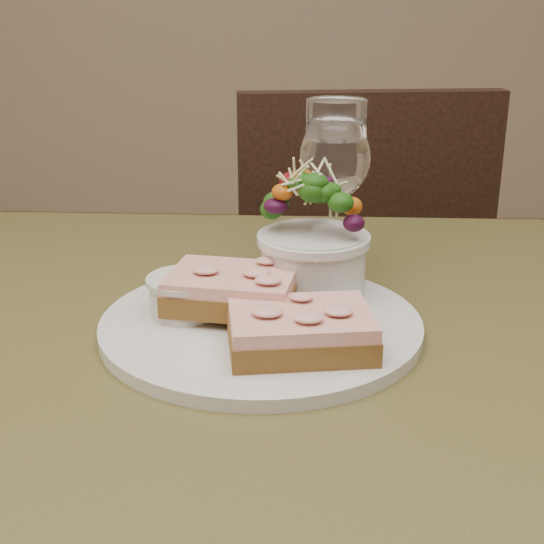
{
  "coord_description": "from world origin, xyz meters",
  "views": [
    {
      "loc": [
        0.05,
        -0.62,
        1.04
      ],
      "look_at": [
        0.01,
        0.01,
        0.81
      ],
      "focal_mm": 50.0,
      "sensor_mm": 36.0,
      "label": 1
    }
  ],
  "objects_px": {
    "cafe_table": "(256,436)",
    "chair_far": "(342,385)",
    "sandwich_front": "(301,330)",
    "sandwich_back": "(232,289)",
    "dinner_plate": "(261,325)",
    "wine_glass": "(335,162)",
    "ramekin": "(186,293)",
    "salad_bowl": "(314,236)"
  },
  "relations": [
    {
      "from": "ramekin",
      "to": "dinner_plate",
      "type": "bearing_deg",
      "value": -8.25
    },
    {
      "from": "dinner_plate",
      "to": "wine_glass",
      "type": "relative_size",
      "value": 1.69
    },
    {
      "from": "chair_far",
      "to": "sandwich_front",
      "type": "bearing_deg",
      "value": 76.68
    },
    {
      "from": "sandwich_front",
      "to": "ramekin",
      "type": "xyz_separation_m",
      "value": [
        -0.11,
        0.07,
        0.0
      ]
    },
    {
      "from": "cafe_table",
      "to": "sandwich_back",
      "type": "height_order",
      "value": "sandwich_back"
    },
    {
      "from": "dinner_plate",
      "to": "sandwich_front",
      "type": "distance_m",
      "value": 0.07
    },
    {
      "from": "sandwich_front",
      "to": "wine_glass",
      "type": "distance_m",
      "value": 0.24
    },
    {
      "from": "cafe_table",
      "to": "chair_far",
      "type": "bearing_deg",
      "value": 80.97
    },
    {
      "from": "dinner_plate",
      "to": "salad_bowl",
      "type": "relative_size",
      "value": 2.32
    },
    {
      "from": "cafe_table",
      "to": "chair_far",
      "type": "xyz_separation_m",
      "value": [
        0.12,
        0.75,
        -0.36
      ]
    },
    {
      "from": "sandwich_front",
      "to": "sandwich_back",
      "type": "distance_m",
      "value": 0.1
    },
    {
      "from": "dinner_plate",
      "to": "sandwich_front",
      "type": "bearing_deg",
      "value": -57.5
    },
    {
      "from": "dinner_plate",
      "to": "salad_bowl",
      "type": "distance_m",
      "value": 0.11
    },
    {
      "from": "sandwich_back",
      "to": "wine_glass",
      "type": "xyz_separation_m",
      "value": [
        0.1,
        0.15,
        0.09
      ]
    },
    {
      "from": "chair_far",
      "to": "salad_bowl",
      "type": "height_order",
      "value": "chair_far"
    },
    {
      "from": "sandwich_back",
      "to": "salad_bowl",
      "type": "distance_m",
      "value": 0.1
    },
    {
      "from": "salad_bowl",
      "to": "wine_glass",
      "type": "xyz_separation_m",
      "value": [
        0.02,
        0.1,
        0.05
      ]
    },
    {
      "from": "wine_glass",
      "to": "salad_bowl",
      "type": "bearing_deg",
      "value": -102.79
    },
    {
      "from": "ramekin",
      "to": "salad_bowl",
      "type": "distance_m",
      "value": 0.14
    },
    {
      "from": "ramekin",
      "to": "wine_glass",
      "type": "bearing_deg",
      "value": 47.79
    },
    {
      "from": "cafe_table",
      "to": "wine_glass",
      "type": "relative_size",
      "value": 4.57
    },
    {
      "from": "sandwich_front",
      "to": "salad_bowl",
      "type": "distance_m",
      "value": 0.13
    },
    {
      "from": "chair_far",
      "to": "dinner_plate",
      "type": "height_order",
      "value": "chair_far"
    },
    {
      "from": "cafe_table",
      "to": "ramekin",
      "type": "height_order",
      "value": "ramekin"
    },
    {
      "from": "salad_bowl",
      "to": "cafe_table",
      "type": "bearing_deg",
      "value": -120.53
    },
    {
      "from": "chair_far",
      "to": "sandwich_back",
      "type": "height_order",
      "value": "chair_far"
    },
    {
      "from": "sandwich_back",
      "to": "salad_bowl",
      "type": "xyz_separation_m",
      "value": [
        0.07,
        0.06,
        0.04
      ]
    },
    {
      "from": "cafe_table",
      "to": "sandwich_back",
      "type": "distance_m",
      "value": 0.14
    },
    {
      "from": "cafe_table",
      "to": "sandwich_back",
      "type": "relative_size",
      "value": 6.31
    },
    {
      "from": "cafe_table",
      "to": "ramekin",
      "type": "bearing_deg",
      "value": 156.25
    },
    {
      "from": "cafe_table",
      "to": "ramekin",
      "type": "relative_size",
      "value": 11.82
    },
    {
      "from": "salad_bowl",
      "to": "sandwich_back",
      "type": "bearing_deg",
      "value": -143.21
    },
    {
      "from": "dinner_plate",
      "to": "wine_glass",
      "type": "xyz_separation_m",
      "value": [
        0.07,
        0.16,
        0.12
      ]
    },
    {
      "from": "ramekin",
      "to": "wine_glass",
      "type": "xyz_separation_m",
      "value": [
        0.14,
        0.15,
        0.09
      ]
    },
    {
      "from": "chair_far",
      "to": "wine_glass",
      "type": "height_order",
      "value": "wine_glass"
    },
    {
      "from": "sandwich_back",
      "to": "wine_glass",
      "type": "distance_m",
      "value": 0.2
    },
    {
      "from": "sandwich_front",
      "to": "salad_bowl",
      "type": "xyz_separation_m",
      "value": [
        0.01,
        0.13,
        0.04
      ]
    },
    {
      "from": "ramekin",
      "to": "wine_glass",
      "type": "relative_size",
      "value": 0.39
    },
    {
      "from": "salad_bowl",
      "to": "wine_glass",
      "type": "height_order",
      "value": "wine_glass"
    },
    {
      "from": "cafe_table",
      "to": "salad_bowl",
      "type": "relative_size",
      "value": 6.3
    },
    {
      "from": "dinner_plate",
      "to": "wine_glass",
      "type": "bearing_deg",
      "value": 67.09
    },
    {
      "from": "ramekin",
      "to": "wine_glass",
      "type": "distance_m",
      "value": 0.23
    }
  ]
}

